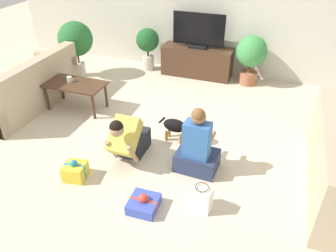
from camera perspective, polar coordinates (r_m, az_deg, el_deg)
name	(u,v)px	position (r m, az deg, el deg)	size (l,w,h in m)	color
ground_plane	(158,137)	(4.83, -1.70, -1.84)	(16.00, 16.00, 0.00)	beige
wall_back	(207,6)	(6.65, 6.84, 20.04)	(8.40, 0.06, 2.60)	beige
sofa_left	(27,89)	(6.01, -23.40, 5.91)	(0.84, 2.02, 0.83)	tan
coffee_table	(75,86)	(5.58, -15.89, 6.66)	(0.99, 0.53, 0.46)	#472D1E
tv_console	(197,62)	(6.69, 5.07, 11.11)	(1.38, 0.46, 0.58)	#472D1E
tv	(198,33)	(6.50, 5.33, 15.90)	(1.01, 0.20, 0.67)	black
potted_plant_back_left	(148,43)	(6.86, -3.57, 14.23)	(0.47, 0.47, 0.86)	beige
potted_plant_corner_left	(76,40)	(6.73, -15.80, 14.18)	(0.66, 0.66, 1.09)	beige
potted_plant_back_right	(251,55)	(6.38, 14.29, 11.92)	(0.57, 0.57, 0.93)	#A36042
person_kneeling	(129,139)	(4.26, -6.88, -2.19)	(0.35, 0.77, 0.75)	#23232D
person_sitting	(197,149)	(4.07, 5.10, -3.96)	(0.54, 0.49, 0.91)	#283351
dog	(179,126)	(4.61, 1.89, -0.04)	(0.57, 0.19, 0.38)	black
gift_box_a	(144,204)	(3.73, -4.27, -13.31)	(0.32, 0.34, 0.20)	#3D51BC
gift_box_b	(75,171)	(4.22, -15.87, -7.53)	(0.29, 0.29, 0.27)	yellow
gift_bag_a	(201,198)	(3.67, 5.77, -12.44)	(0.26, 0.18, 0.33)	white
mug	(70,79)	(5.61, -16.76, 7.82)	(0.12, 0.08, 0.09)	silver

